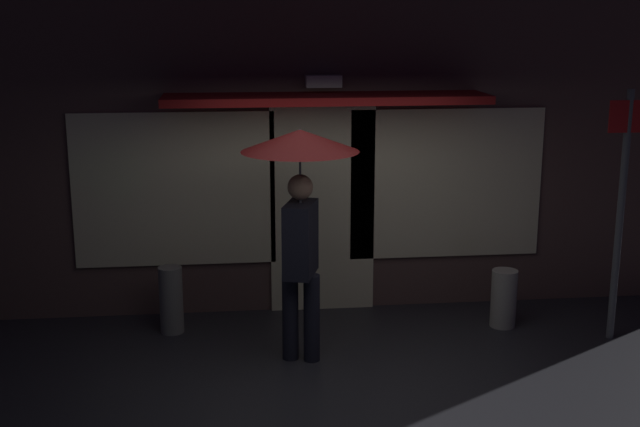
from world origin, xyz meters
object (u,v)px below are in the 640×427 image
sidewalk_bollard_2 (504,298)px  person_with_umbrella (300,185)px  sidewalk_bollard (171,300)px  street_sign_post (622,201)px

sidewalk_bollard_2 → person_with_umbrella: bearing=-164.0°
person_with_umbrella → sidewalk_bollard: bearing=-106.5°
sidewalk_bollard → sidewalk_bollard_2: size_ratio=1.14×
sidewalk_bollard → sidewalk_bollard_2: 3.36m
street_sign_post → person_with_umbrella: bearing=-176.5°
person_with_umbrella → sidewalk_bollard: (-1.23, 0.82, -1.31)m
person_with_umbrella → sidewalk_bollard: size_ratio=3.15×
street_sign_post → sidewalk_bollard_2: size_ratio=4.10×
person_with_umbrella → street_sign_post: bearing=110.6°
person_with_umbrella → sidewalk_bollard_2: person_with_umbrella is taller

